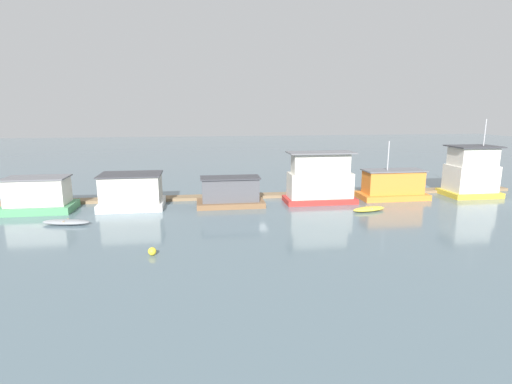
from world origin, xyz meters
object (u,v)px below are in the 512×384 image
Objects in this scene: houseboat_white at (132,191)px; dinghy_grey at (66,222)px; houseboat_green at (38,196)px; dinghy_yellow at (369,209)px; houseboat_orange at (393,186)px; houseboat_red at (320,180)px; buoy_yellow at (152,251)px; houseboat_yellow at (471,173)px; houseboat_brown at (230,193)px.

dinghy_grey is at bearing -131.07° from houseboat_white.
houseboat_green is 1.04× the size of houseboat_white.
houseboat_white is 22.32m from dinghy_yellow.
dinghy_grey is (-30.92, -5.38, -1.17)m from houseboat_orange.
dinghy_grey reaches higher than dinghy_yellow.
houseboat_red is (18.39, -0.25, 0.64)m from houseboat_white.
houseboat_green is at bearing 127.63° from dinghy_grey.
buoy_yellow reaches higher than dinghy_yellow.
houseboat_red is 1.01× the size of houseboat_orange.
buoy_yellow is (-15.12, -12.99, -1.96)m from houseboat_red.
houseboat_yellow is (9.02, 0.23, 1.09)m from houseboat_orange.
buoy_yellow is (7.74, -8.11, 0.05)m from dinghy_grey.
houseboat_orange is at bearing 0.71° from houseboat_green.
houseboat_red is 13.27× the size of buoy_yellow.
houseboat_orange is (26.45, 0.25, -0.19)m from houseboat_white.
houseboat_white reaches higher than dinghy_yellow.
houseboat_yellow is (26.13, 1.00, 1.19)m from houseboat_brown.
houseboat_red is at bearing -0.77° from houseboat_white.
houseboat_white is at bearing 1.28° from houseboat_green.
houseboat_white is 1.71× the size of dinghy_yellow.
houseboat_yellow is at bearing 19.91° from dinghy_yellow.
houseboat_white is 0.91× the size of houseboat_brown.
houseboat_orange reaches higher than houseboat_white.
dinghy_yellow is (12.50, -3.94, -1.08)m from houseboat_brown.
houseboat_orange is at bearing 0.54° from houseboat_white.
houseboat_white is 35.48m from houseboat_yellow.
houseboat_orange is 2.02× the size of dinghy_yellow.
houseboat_orange is 31.41m from dinghy_grey.
houseboat_white is 9.35m from houseboat_brown.
houseboat_orange is at bearing 3.52° from houseboat_red.
houseboat_green is 43.76m from houseboat_yellow.
houseboat_brown is 1.87× the size of dinghy_yellow.
buoy_yellow is at bearing -154.69° from dinghy_yellow.
houseboat_white reaches higher than houseboat_brown.
dinghy_grey is at bearing -167.94° from houseboat_red.
houseboat_red is (26.67, -0.06, 0.77)m from houseboat_green.
houseboat_green is 0.95× the size of houseboat_brown.
buoy_yellow is at bearing -149.80° from houseboat_orange.
houseboat_green is 26.68m from houseboat_red.
houseboat_green is at bearing 179.87° from houseboat_red.
houseboat_white is at bearing -179.24° from houseboat_yellow.
houseboat_red is 23.46m from dinghy_grey.
houseboat_red reaches higher than houseboat_brown.
houseboat_brown is 0.79× the size of houseboat_yellow.
dinghy_grey is (-13.80, -4.61, -1.07)m from houseboat_brown.
houseboat_green reaches higher than dinghy_yellow.
dinghy_grey is at bearing -178.56° from dinghy_yellow.
houseboat_orange is at bearing 45.57° from dinghy_yellow.
dinghy_yellow is at bearing -11.57° from houseboat_white.
houseboat_green is 17.62m from houseboat_brown.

